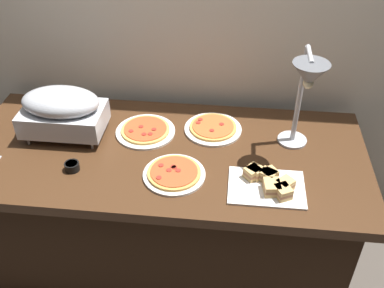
{
  "coord_description": "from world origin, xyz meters",
  "views": [
    {
      "loc": [
        0.31,
        -1.63,
        2.07
      ],
      "look_at": [
        0.13,
        0.0,
        0.81
      ],
      "focal_mm": 41.83,
      "sensor_mm": 36.0,
      "label": 1
    }
  ],
  "objects": [
    {
      "name": "chafing_dish",
      "position": [
        -0.5,
        0.08,
        0.9
      ],
      "size": [
        0.39,
        0.24,
        0.25
      ],
      "color": "#B7BABF",
      "rests_on": "buffet_table"
    },
    {
      "name": "sauce_cup_near",
      "position": [
        -0.39,
        -0.18,
        0.78
      ],
      "size": [
        0.07,
        0.07,
        0.04
      ],
      "color": "black",
      "rests_on": "buffet_table"
    },
    {
      "name": "back_wall",
      "position": [
        0.0,
        0.5,
        1.2
      ],
      "size": [
        4.4,
        0.04,
        2.4
      ],
      "primitive_type": "cube",
      "color": "beige",
      "rests_on": "ground_plane"
    },
    {
      "name": "pizza_plate_front",
      "position": [
        0.21,
        0.19,
        0.77
      ],
      "size": [
        0.29,
        0.29,
        0.03
      ],
      "color": "white",
      "rests_on": "buffet_table"
    },
    {
      "name": "pizza_plate_raised_stand",
      "position": [
        -0.12,
        0.13,
        0.77
      ],
      "size": [
        0.29,
        0.29,
        0.03
      ],
      "color": "white",
      "rests_on": "buffet_table"
    },
    {
      "name": "buffet_table",
      "position": [
        0.0,
        0.0,
        0.39
      ],
      "size": [
        1.9,
        0.84,
        0.76
      ],
      "color": "#422816",
      "rests_on": "ground_plane"
    },
    {
      "name": "sandwich_platter",
      "position": [
        0.48,
        -0.2,
        0.78
      ],
      "size": [
        0.32,
        0.23,
        0.06
      ],
      "color": "white",
      "rests_on": "buffet_table"
    },
    {
      "name": "ground_plane",
      "position": [
        0.0,
        0.0,
        0.0
      ],
      "size": [
        8.0,
        8.0,
        0.0
      ],
      "primitive_type": "plane",
      "color": "#4C443D"
    },
    {
      "name": "pizza_plate_center",
      "position": [
        0.07,
        -0.17,
        0.77
      ],
      "size": [
        0.28,
        0.28,
        0.03
      ],
      "color": "white",
      "rests_on": "buffet_table"
    },
    {
      "name": "heat_lamp",
      "position": [
        0.6,
        0.02,
        1.15
      ],
      "size": [
        0.15,
        0.3,
        0.51
      ],
      "color": "#B7BABF",
      "rests_on": "buffet_table"
    }
  ]
}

